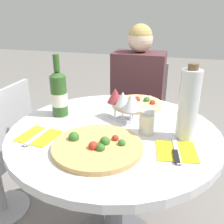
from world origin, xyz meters
The scene contains 15 objects.
dining_table centered at (0.00, 0.00, 0.58)m, with size 0.94×0.94×0.76m.
chair_behind_diner centered at (-0.02, 0.82, 0.43)m, with size 0.39×0.39×0.87m.
seated_diner centered at (-0.02, 0.67, 0.51)m, with size 0.36×0.47×1.17m.
chair_empty_side centered at (-0.74, 0.08, 0.43)m, with size 0.39×0.39×0.87m.
pizza_large centered at (-0.02, -0.18, 0.77)m, with size 0.35×0.35×0.05m.
pizza_small_far centered at (0.06, 0.32, 0.77)m, with size 0.27×0.27×0.05m.
wine_bottle centered at (-0.31, 0.08, 0.87)m, with size 0.08×0.08×0.31m.
tall_carafe centered at (0.31, 0.00, 0.91)m, with size 0.08×0.08×0.32m.
sugar_shaker centered at (0.14, 0.00, 0.81)m, with size 0.06×0.06×0.10m.
wine_glass_back_left centered at (-0.03, 0.13, 0.87)m, with size 0.08×0.08×0.15m.
wine_glass_front_right centered at (0.06, 0.07, 0.86)m, with size 0.07×0.07×0.14m.
wine_glass_back_right centered at (0.06, 0.13, 0.85)m, with size 0.07×0.07×0.12m.
wine_glass_center centered at (0.01, 0.10, 0.87)m, with size 0.07×0.07×0.15m.
place_setting_left centered at (-0.29, -0.16, 0.76)m, with size 0.17×0.19×0.01m.
place_setting_right centered at (0.28, -0.12, 0.76)m, with size 0.17×0.19×0.01m.
Camera 1 is at (0.26, -0.97, 1.27)m, focal length 40.00 mm.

